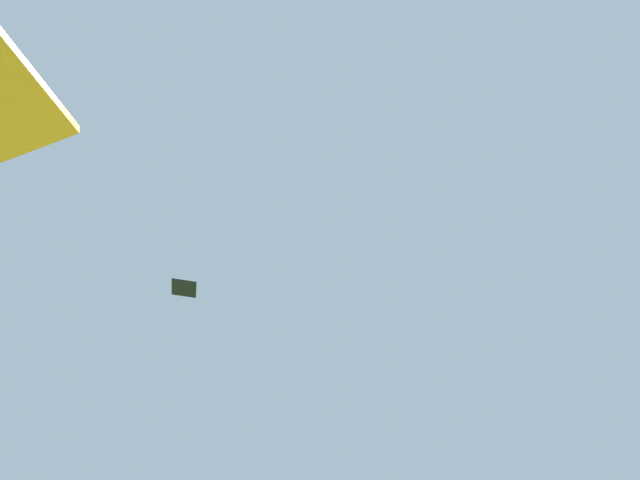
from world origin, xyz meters
TOP-DOWN VIEW (x-y plane):
  - distant_kite_black_overhead_distant at (-9.72, 9.73)m, footprint 0.74×0.73m

SIDE VIEW (x-z plane):
  - distant_kite_black_overhead_distant at x=-9.72m, z-range 10.63..10.87m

